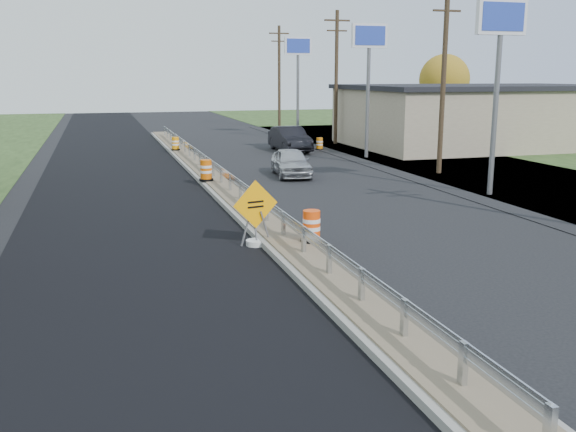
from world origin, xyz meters
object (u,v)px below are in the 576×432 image
object	(u,v)px
barrel_median_near	(311,227)
barrel_median_far	(175,144)
barrel_shoulder_mid	(320,144)
car_silver	(291,162)
car_dark_mid	(290,139)
caution_sign	(256,229)
barrel_median_mid	(206,171)

from	to	relation	value
barrel_median_near	barrel_median_far	bearing A→B (deg)	92.27
barrel_shoulder_mid	car_silver	distance (m)	11.80
car_dark_mid	barrel_median_far	bearing A→B (deg)	173.19
barrel_shoulder_mid	car_dark_mid	distance (m)	2.27
caution_sign	car_dark_mid	bearing A→B (deg)	59.03
barrel_median_mid	barrel_median_far	distance (m)	12.66
barrel_shoulder_mid	barrel_median_far	bearing A→B (deg)	177.19
car_dark_mid	caution_sign	bearing A→B (deg)	-109.73
car_silver	barrel_shoulder_mid	bearing A→B (deg)	70.35
barrel_median_near	barrel_median_mid	distance (m)	11.80
car_silver	car_dark_mid	size ratio (longest dim) A/B	0.83
barrel_median_mid	barrel_shoulder_mid	size ratio (longest dim) A/B	1.18
barrel_median_mid	barrel_median_far	bearing A→B (deg)	89.40
barrel_median_far	caution_sign	bearing A→B (deg)	-91.17
barrel_shoulder_mid	car_silver	world-z (taller)	car_silver
barrel_median_far	car_dark_mid	distance (m)	7.46
barrel_shoulder_mid	barrel_median_mid	bearing A→B (deg)	-128.66
car_silver	car_dark_mid	xyz separation A→B (m)	(3.02, 10.24, 0.12)
barrel_median_near	barrel_median_far	distance (m)	24.43
barrel_median_far	barrel_shoulder_mid	distance (m)	9.63
barrel_median_far	car_silver	bearing A→B (deg)	-68.28
barrel_median_far	barrel_shoulder_mid	size ratio (longest dim) A/B	1.04
barrel_median_near	car_dark_mid	distance (m)	24.47
barrel_median_mid	barrel_shoulder_mid	world-z (taller)	barrel_median_mid
barrel_median_far	car_dark_mid	xyz separation A→B (m)	(7.42, -0.81, 0.18)
barrel_shoulder_mid	car_dark_mid	xyz separation A→B (m)	(-2.20, -0.33, 0.43)
barrel_median_near	barrel_median_mid	xyz separation A→B (m)	(-1.10, 11.75, 0.02)
barrel_median_near	barrel_median_mid	size ratio (longest dim) A/B	0.96
caution_sign	barrel_median_far	distance (m)	23.59
barrel_median_mid	barrel_shoulder_mid	distance (m)	15.61
caution_sign	barrel_median_far	xyz separation A→B (m)	(0.48, 23.59, 0.13)
barrel_median_near	barrel_shoulder_mid	size ratio (longest dim) A/B	1.14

